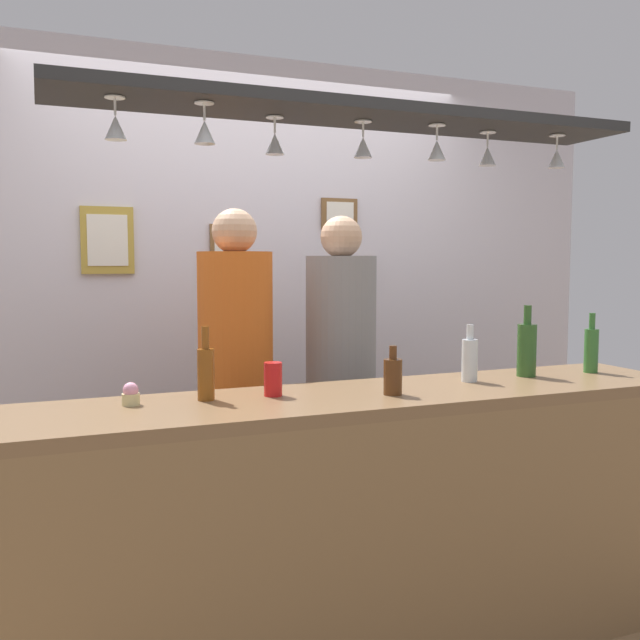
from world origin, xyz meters
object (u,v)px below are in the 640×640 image
at_px(bottle_soda_clear, 470,359).
at_px(bottle_beer_green_import, 591,349).
at_px(bottle_champagne_green, 527,348).
at_px(cupcake, 131,395).
at_px(person_middle_orange_shirt, 236,360).
at_px(bottle_beer_brown_stubby, 393,375).
at_px(picture_frame_caricature, 107,240).
at_px(picture_frame_crest, 227,248).
at_px(person_right_grey_shirt, 341,357).
at_px(bottle_beer_amber_tall, 206,372).
at_px(drink_can, 273,379).
at_px(picture_frame_upper_small, 339,214).
at_px(picture_frame_lower_pair, 350,271).

bearing_deg(bottle_soda_clear, bottle_beer_green_import, -0.54).
distance_m(bottle_champagne_green, cupcake, 1.62).
height_order(person_middle_orange_shirt, bottle_champagne_green, person_middle_orange_shirt).
bearing_deg(bottle_beer_green_import, bottle_beer_brown_stubby, -173.16).
bearing_deg(picture_frame_caricature, bottle_champagne_green, -40.28).
bearing_deg(picture_frame_crest, picture_frame_caricature, 180.00).
height_order(person_right_grey_shirt, bottle_beer_amber_tall, person_right_grey_shirt).
bearing_deg(drink_can, picture_frame_caricature, 108.33).
bearing_deg(drink_can, person_middle_orange_shirt, 85.80).
height_order(bottle_beer_brown_stubby, bottle_soda_clear, bottle_soda_clear).
xyz_separation_m(person_right_grey_shirt, picture_frame_upper_small, (0.27, 0.63, 0.73)).
bearing_deg(bottle_soda_clear, picture_frame_crest, 115.85).
height_order(person_right_grey_shirt, picture_frame_upper_small, picture_frame_upper_small).
height_order(bottle_soda_clear, drink_can, bottle_soda_clear).
bearing_deg(bottle_champagne_green, bottle_beer_green_import, -4.28).
bearing_deg(picture_frame_caricature, bottle_soda_clear, -46.65).
distance_m(person_middle_orange_shirt, picture_frame_crest, 0.82).
height_order(person_middle_orange_shirt, drink_can, person_middle_orange_shirt).
distance_m(bottle_beer_amber_tall, picture_frame_caricature, 1.42).
distance_m(bottle_beer_amber_tall, picture_frame_lower_pair, 1.78).
height_order(bottle_beer_green_import, picture_frame_lower_pair, picture_frame_lower_pair).
height_order(person_middle_orange_shirt, cupcake, person_middle_orange_shirt).
xyz_separation_m(bottle_soda_clear, picture_frame_crest, (-0.65, 1.35, 0.46)).
distance_m(person_middle_orange_shirt, picture_frame_upper_small, 1.24).
xyz_separation_m(bottle_beer_brown_stubby, picture_frame_caricature, (-0.85, 1.48, 0.52)).
height_order(person_middle_orange_shirt, bottle_beer_brown_stubby, person_middle_orange_shirt).
xyz_separation_m(picture_frame_caricature, picture_frame_crest, (0.62, 0.00, -0.04)).
relative_size(bottle_beer_green_import, bottle_soda_clear, 1.13).
xyz_separation_m(bottle_beer_amber_tall, bottle_beer_green_import, (1.69, -0.03, 0.00)).
height_order(bottle_champagne_green, drink_can, bottle_champagne_green).
xyz_separation_m(person_middle_orange_shirt, drink_can, (-0.05, -0.70, 0.03)).
bearing_deg(drink_can, person_right_grey_shirt, 50.72).
bearing_deg(drink_can, bottle_soda_clear, -0.75).
bearing_deg(person_right_grey_shirt, picture_frame_lower_pair, 62.33).
bearing_deg(person_right_grey_shirt, drink_can, -129.28).
distance_m(bottle_beer_amber_tall, bottle_soda_clear, 1.07).
bearing_deg(bottle_champagne_green, picture_frame_upper_small, 102.01).
bearing_deg(bottle_beer_green_import, cupcake, 178.75).
distance_m(person_right_grey_shirt, picture_frame_upper_small, 1.00).
xyz_separation_m(person_middle_orange_shirt, bottle_soda_clear, (0.78, -0.71, 0.06)).
relative_size(bottle_beer_brown_stubby, picture_frame_lower_pair, 0.60).
xyz_separation_m(bottle_beer_brown_stubby, drink_can, (-0.41, 0.14, -0.01)).
xyz_separation_m(bottle_champagne_green, cupcake, (-1.62, 0.02, -0.08)).
relative_size(person_right_grey_shirt, bottle_soda_clear, 7.43).
bearing_deg(person_middle_orange_shirt, picture_frame_lower_pair, 36.43).
relative_size(person_right_grey_shirt, picture_frame_lower_pair, 5.70).
bearing_deg(picture_frame_caricature, bottle_beer_amber_tall, -81.33).
bearing_deg(bottle_beer_green_import, picture_frame_lower_pair, 111.85).
distance_m(bottle_beer_green_import, bottle_soda_clear, 0.62).
height_order(picture_frame_crest, picture_frame_upper_small, picture_frame_upper_small).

